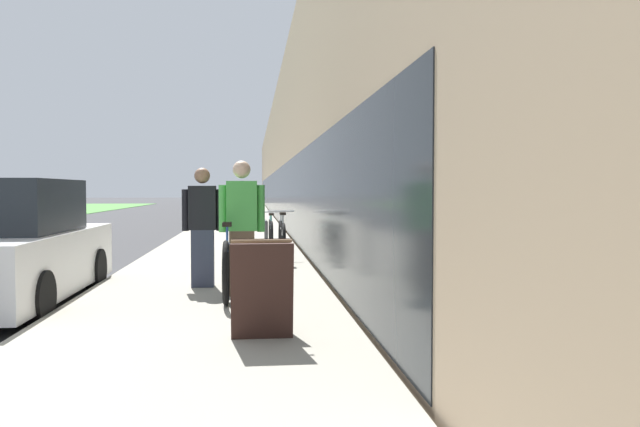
# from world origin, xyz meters

# --- Properties ---
(sidewalk_slab) EXTENTS (3.27, 70.00, 0.13)m
(sidewalk_slab) POSITION_xyz_m (5.27, 21.00, 0.07)
(sidewalk_slab) COLOR #A39E8E
(sidewalk_slab) RESTS_ON ground
(storefront_facade) EXTENTS (10.01, 70.00, 6.12)m
(storefront_facade) POSITION_xyz_m (11.94, 29.00, 3.06)
(storefront_facade) COLOR tan
(storefront_facade) RESTS_ON ground
(tandem_bicycle) EXTENTS (0.52, 2.92, 0.96)m
(tandem_bicycle) POSITION_xyz_m (5.55, 2.21, 0.54)
(tandem_bicycle) COLOR black
(tandem_bicycle) RESTS_ON sidewalk_slab
(person_rider) EXTENTS (0.59, 0.23, 1.73)m
(person_rider) POSITION_xyz_m (5.72, 1.84, 1.00)
(person_rider) COLOR brown
(person_rider) RESTS_ON sidewalk_slab
(person_bystander) EXTENTS (0.56, 0.22, 1.66)m
(person_bystander) POSITION_xyz_m (5.17, 2.60, 0.96)
(person_bystander) COLOR #33384C
(person_bystander) RESTS_ON sidewalk_slab
(bike_rack_hoop) EXTENTS (0.05, 0.60, 0.84)m
(bike_rack_hoop) POSITION_xyz_m (6.08, 4.23, 0.64)
(bike_rack_hoop) COLOR #4C4C51
(bike_rack_hoop) RESTS_ON sidewalk_slab
(cruiser_bike_nearest) EXTENTS (0.52, 1.84, 0.95)m
(cruiser_bike_nearest) POSITION_xyz_m (6.41, 5.61, 0.53)
(cruiser_bike_nearest) COLOR black
(cruiser_bike_nearest) RESTS_ON sidewalk_slab
(cruiser_bike_middle) EXTENTS (0.52, 1.80, 0.84)m
(cruiser_bike_middle) POSITION_xyz_m (6.28, 8.02, 0.49)
(cruiser_bike_middle) COLOR black
(cruiser_bike_middle) RESTS_ON sidewalk_slab
(sandwich_board_sign) EXTENTS (0.56, 0.56, 0.90)m
(sandwich_board_sign) POSITION_xyz_m (5.94, -0.45, 0.58)
(sandwich_board_sign) COLOR #331E19
(sandwich_board_sign) RESTS_ON sidewalk_slab
(parked_sedan_curbside) EXTENTS (1.88, 4.15, 1.62)m
(parked_sedan_curbside) POSITION_xyz_m (2.68, 2.16, 0.73)
(parked_sedan_curbside) COLOR white
(parked_sedan_curbside) RESTS_ON ground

